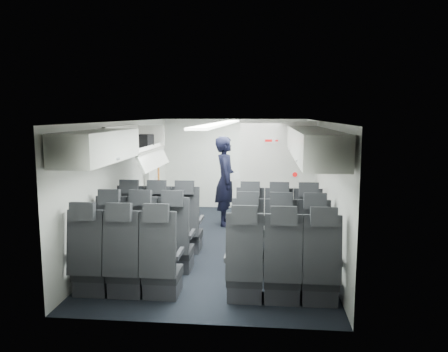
% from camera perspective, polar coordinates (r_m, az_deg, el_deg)
% --- Properties ---
extents(cabin_shell, '(3.41, 6.01, 2.16)m').
position_cam_1_polar(cabin_shell, '(7.56, -0.29, -0.62)').
color(cabin_shell, black).
rests_on(cabin_shell, ground).
extents(seat_row_front, '(3.33, 0.56, 1.24)m').
position_cam_1_polar(seat_row_front, '(7.19, -0.72, -6.96)').
color(seat_row_front, black).
rests_on(seat_row_front, cabin_shell).
extents(seat_row_mid, '(3.33, 0.56, 1.24)m').
position_cam_1_polar(seat_row_mid, '(6.33, -1.62, -9.07)').
color(seat_row_mid, black).
rests_on(seat_row_mid, cabin_shell).
extents(seat_row_rear, '(3.33, 0.56, 1.24)m').
position_cam_1_polar(seat_row_rear, '(5.48, -2.82, -11.84)').
color(seat_row_rear, black).
rests_on(seat_row_rear, cabin_shell).
extents(overhead_bin_left_rear, '(0.53, 1.80, 0.40)m').
position_cam_1_polar(overhead_bin_left_rear, '(5.86, -16.14, 3.75)').
color(overhead_bin_left_rear, white).
rests_on(overhead_bin_left_rear, cabin_shell).
extents(overhead_bin_left_front_open, '(0.64, 1.70, 0.72)m').
position_cam_1_polar(overhead_bin_left_front_open, '(7.53, -11.51, 3.88)').
color(overhead_bin_left_front_open, '#9E9E93').
rests_on(overhead_bin_left_front_open, cabin_shell).
extents(overhead_bin_right_rear, '(0.53, 1.80, 0.40)m').
position_cam_1_polar(overhead_bin_right_rear, '(5.48, 12.26, 3.60)').
color(overhead_bin_right_rear, white).
rests_on(overhead_bin_right_rear, cabin_shell).
extents(overhead_bin_right_front, '(0.53, 1.70, 0.40)m').
position_cam_1_polar(overhead_bin_right_front, '(7.22, 10.66, 4.70)').
color(overhead_bin_right_front, white).
rests_on(overhead_bin_right_front, cabin_shell).
extents(bulkhead_partition, '(1.40, 0.15, 2.13)m').
position_cam_1_polar(bulkhead_partition, '(8.32, 7.00, -0.21)').
color(bulkhead_partition, silver).
rests_on(bulkhead_partition, cabin_shell).
extents(galley_unit, '(0.85, 0.52, 1.90)m').
position_cam_1_polar(galley_unit, '(10.24, 6.56, 0.65)').
color(galley_unit, '#939399').
rests_on(galley_unit, cabin_shell).
extents(boarding_door, '(0.12, 1.27, 1.86)m').
position_cam_1_polar(boarding_door, '(9.39, -9.32, -0.05)').
color(boarding_door, silver).
rests_on(boarding_door, cabin_shell).
extents(flight_attendant, '(0.47, 0.69, 1.82)m').
position_cam_1_polar(flight_attendant, '(8.94, 0.21, -0.63)').
color(flight_attendant, black).
rests_on(flight_attendant, ground).
extents(carry_on_bag, '(0.42, 0.33, 0.22)m').
position_cam_1_polar(carry_on_bag, '(7.76, -10.78, 4.54)').
color(carry_on_bag, black).
rests_on(carry_on_bag, overhead_bin_left_front_open).
extents(papers, '(0.22, 0.04, 0.15)m').
position_cam_1_polar(papers, '(8.86, 1.41, -0.04)').
color(papers, white).
rests_on(papers, flight_attendant).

